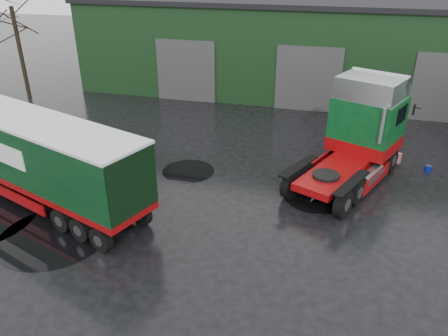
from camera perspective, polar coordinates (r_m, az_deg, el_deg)
The scene contains 11 objects.
ground at distance 16.40m, azimuth -1.26°, elevation -7.31°, with size 100.00×100.00×0.00m, color black.
warehouse at distance 33.65m, azimuth 12.06°, elevation 15.75°, with size 32.40×12.40×6.30m.
hero_tractor at distance 18.88m, azimuth 15.89°, elevation 3.96°, with size 3.01×7.10×4.41m, color #0A421B, non-canonical shape.
trailer_left at distance 18.82m, azimuth -23.82°, elevation 1.14°, with size 2.34×11.45×3.56m, color silver, non-canonical shape.
wash_bucket at distance 22.19m, azimuth 25.11°, elevation -0.06°, with size 0.28×0.28×0.27m, color #071297.
tree_left at distance 32.98m, azimuth -25.47°, elevation 15.59°, with size 4.40×4.40×8.50m, color black, non-canonical shape.
tree_back_a at distance 44.39m, azimuth 2.26°, elevation 20.85°, with size 4.40×4.40×9.50m, color black, non-canonical shape.
tree_back_b at distance 43.82m, azimuth 24.11°, elevation 17.33°, with size 4.40×4.40×7.50m, color black, non-canonical shape.
puddle_0 at distance 16.87m, azimuth -21.32°, elevation -8.31°, with size 3.93×3.93×0.01m, color black.
puddle_1 at distance 18.40m, azimuth 11.86°, elevation -3.84°, with size 2.54×2.54×0.01m, color black.
puddle_4 at distance 20.23m, azimuth -4.68°, elevation -0.38°, with size 2.42×2.42×0.01m, color black.
Camera 1 is at (3.88, -13.06, 9.13)m, focal length 35.00 mm.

